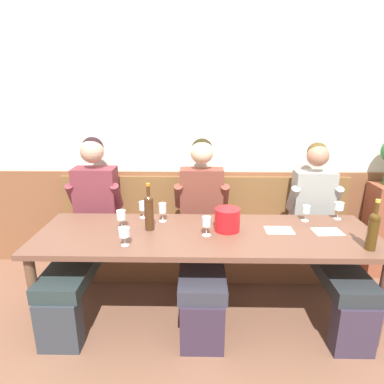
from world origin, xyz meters
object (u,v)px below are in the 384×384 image
object	(u,v)px
person_left_seat	(202,225)
wine_bottle_amber_mid	(373,229)
wine_glass_center_rear	(207,223)
wine_bottle_clear_water	(149,211)
person_center_right_seat	(324,228)
ice_bucket	(227,220)
dining_table	(206,241)
wine_glass_by_bottle	(143,207)
wine_glass_left_end	(306,210)
person_right_seat	(87,221)
wall_bench	(204,246)
wine_glass_right_end	(339,207)
wine_glass_center_front	(124,233)
wine_glass_mid_left	(162,209)
wine_glass_mid_right	(121,215)

from	to	relation	value
person_left_seat	wine_bottle_amber_mid	distance (m)	1.28
wine_glass_center_rear	wine_bottle_clear_water	bearing A→B (deg)	166.87
person_center_right_seat	ice_bucket	xyz separation A→B (m)	(-0.85, -0.27, 0.18)
dining_table	person_center_right_seat	world-z (taller)	person_center_right_seat
wine_glass_by_bottle	wine_glass_left_end	size ratio (longest dim) A/B	1.07
dining_table	person_center_right_seat	size ratio (longest dim) A/B	1.95
person_left_seat	person_right_seat	bearing A→B (deg)	178.38
wall_bench	wine_bottle_clear_water	world-z (taller)	wine_bottle_clear_water
person_center_right_seat	wine_bottle_amber_mid	world-z (taller)	person_center_right_seat
person_center_right_seat	ice_bucket	bearing A→B (deg)	-162.39
wine_glass_by_bottle	wine_glass_left_end	distance (m)	1.34
person_right_seat	dining_table	bearing A→B (deg)	-18.80
wall_bench	wine_bottle_amber_mid	distance (m)	1.55
person_right_seat	wine_glass_right_end	world-z (taller)	person_right_seat
person_right_seat	wall_bench	bearing A→B (deg)	17.42
wine_glass_by_bottle	ice_bucket	bearing A→B (deg)	-20.02
wine_glass_center_front	wine_glass_right_end	xyz separation A→B (m)	(1.66, 0.52, 0.01)
wine_bottle_clear_water	wine_glass_mid_left	bearing A→B (deg)	63.22
wall_bench	wine_glass_mid_right	bearing A→B (deg)	-137.83
person_right_seat	wine_glass_center_front	size ratio (longest dim) A/B	10.39
wall_bench	wine_bottle_amber_mid	size ratio (longest dim) A/B	8.06
wine_glass_center_front	wall_bench	bearing A→B (deg)	57.56
ice_bucket	wine_glass_center_front	size ratio (longest dim) A/B	1.49
wine_glass_mid_left	wine_bottle_amber_mid	bearing A→B (deg)	-18.04
dining_table	wine_glass_mid_left	distance (m)	0.45
wine_glass_center_front	wine_glass_mid_left	bearing A→B (deg)	63.95
wall_bench	wine_bottle_clear_water	distance (m)	0.96
wine_glass_left_end	wine_glass_center_front	world-z (taller)	wine_glass_left_end
wine_glass_right_end	wine_glass_mid_left	bearing A→B (deg)	-176.95
wine_bottle_amber_mid	wine_glass_by_bottle	xyz separation A→B (m)	(-1.62, 0.55, -0.05)
dining_table	wine_glass_center_front	size ratio (longest dim) A/B	19.64
wine_glass_center_rear	wine_glass_left_end	size ratio (longest dim) A/B	1.11
wine_glass_center_rear	person_center_right_seat	bearing A→B (deg)	19.94
wine_bottle_clear_water	wine_glass_center_rear	xyz separation A→B (m)	(0.43, -0.10, -0.05)
wine_glass_right_end	wine_glass_center_front	bearing A→B (deg)	-162.69
wine_glass_mid_right	ice_bucket	bearing A→B (deg)	-1.92
wine_glass_by_bottle	wine_glass_left_end	world-z (taller)	wine_glass_by_bottle
person_right_seat	wine_glass_center_rear	world-z (taller)	person_right_seat
person_left_seat	wine_glass_by_bottle	size ratio (longest dim) A/B	9.50
wine_glass_by_bottle	wine_glass_right_end	size ratio (longest dim) A/B	0.97
person_right_seat	wine_bottle_clear_water	bearing A→B (deg)	-26.59
wine_bottle_clear_water	wine_glass_right_end	world-z (taller)	wine_bottle_clear_water
person_right_seat	wine_glass_center_rear	size ratio (longest dim) A/B	9.27
person_left_seat	wine_glass_center_rear	distance (m)	0.41
ice_bucket	wine_glass_center_rear	world-z (taller)	ice_bucket
wine_glass_mid_left	wine_glass_center_front	distance (m)	0.49
wine_glass_by_bottle	wine_glass_mid_right	bearing A→B (deg)	-121.15
person_center_right_seat	wine_glass_mid_left	bearing A→B (deg)	-175.87
dining_table	wine_glass_mid_left	xyz separation A→B (m)	(-0.35, 0.22, 0.18)
wine_glass_center_rear	ice_bucket	bearing A→B (deg)	31.08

